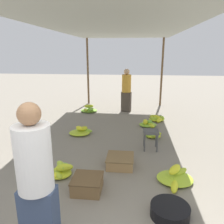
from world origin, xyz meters
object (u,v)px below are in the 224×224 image
at_px(banana_pile_left_2, 89,110).
at_px(banana_pile_right_1, 153,135).
at_px(banana_pile_left_1, 59,171).
at_px(crate_mid, 87,184).
at_px(vendor_foreground, 36,181).
at_px(banana_pile_left_0, 81,131).
at_px(shopper_walking_mid, 126,90).
at_px(crate_near, 120,161).
at_px(banana_pile_right_0, 175,177).
at_px(banana_pile_right_3, 157,119).
at_px(stool, 151,134).
at_px(basin_black, 170,211).
at_px(banana_pile_right_2, 148,124).

bearing_deg(banana_pile_left_2, banana_pile_right_1, -46.43).
distance_m(banana_pile_left_1, crate_mid, 0.69).
height_order(vendor_foreground, banana_pile_left_0, vendor_foreground).
bearing_deg(crate_mid, vendor_foreground, -103.13).
distance_m(crate_mid, shopper_walking_mid, 4.94).
bearing_deg(crate_near, vendor_foreground, -110.31).
bearing_deg(crate_near, banana_pile_left_0, 126.20).
bearing_deg(banana_pile_right_1, shopper_walking_mid, 107.82).
xyz_separation_m(banana_pile_right_0, shopper_walking_mid, (-1.02, 4.47, 0.73)).
relative_size(banana_pile_left_0, banana_pile_right_3, 1.15).
height_order(vendor_foreground, banana_pile_left_1, vendor_foreground).
bearing_deg(crate_near, crate_mid, -118.99).
xyz_separation_m(stool, banana_pile_left_1, (-1.67, -1.30, -0.26)).
height_order(basin_black, crate_mid, crate_mid).
distance_m(banana_pile_right_2, banana_pile_right_3, 0.65).
height_order(stool, shopper_walking_mid, shopper_walking_mid).
xyz_separation_m(banana_pile_left_0, crate_mid, (0.70, -2.41, 0.04)).
height_order(banana_pile_left_0, crate_mid, crate_mid).
relative_size(banana_pile_left_2, banana_pile_right_2, 1.16).
relative_size(basin_black, banana_pile_right_0, 0.73).
relative_size(crate_mid, shopper_walking_mid, 0.30).
relative_size(banana_pile_left_2, banana_pile_right_0, 0.82).
xyz_separation_m(banana_pile_left_0, shopper_walking_mid, (1.09, 2.46, 0.73)).
bearing_deg(crate_near, shopper_walking_mid, 90.94).
xyz_separation_m(banana_pile_left_0, banana_pile_left_2, (-0.25, 2.22, 0.01)).
relative_size(stool, banana_pile_left_1, 0.75).
relative_size(vendor_foreground, banana_pile_right_3, 3.03).
bearing_deg(banana_pile_right_2, banana_pile_left_1, -120.93).
bearing_deg(banana_pile_right_1, vendor_foreground, -112.66).
xyz_separation_m(basin_black, shopper_walking_mid, (-0.82, 5.30, 0.73)).
distance_m(stool, banana_pile_left_2, 3.61).
xyz_separation_m(banana_pile_right_1, crate_near, (-0.74, -1.55, 0.04)).
distance_m(basin_black, banana_pile_right_1, 2.80).
height_order(vendor_foreground, banana_pile_left_2, vendor_foreground).
bearing_deg(banana_pile_right_0, vendor_foreground, -137.82).
xyz_separation_m(banana_pile_right_2, banana_pile_right_3, (0.30, 0.58, -0.00)).
bearing_deg(basin_black, shopper_walking_mid, 98.79).
bearing_deg(banana_pile_left_2, banana_pile_left_1, -85.17).
bearing_deg(shopper_walking_mid, banana_pile_left_2, -169.83).
distance_m(stool, banana_pile_right_1, 0.78).
distance_m(banana_pile_left_2, banana_pile_right_0, 4.85).
distance_m(banana_pile_left_2, banana_pile_right_3, 2.52).
relative_size(banana_pile_right_1, banana_pile_right_3, 0.90).
xyz_separation_m(stool, crate_near, (-0.62, -0.84, -0.25)).
height_order(banana_pile_right_1, banana_pile_right_2, banana_pile_right_2).
height_order(stool, banana_pile_left_2, stool).
distance_m(banana_pile_right_0, banana_pile_right_1, 1.98).
distance_m(stool, banana_pile_left_1, 2.14).
bearing_deg(stool, crate_near, -126.67).
relative_size(vendor_foreground, banana_pile_right_2, 3.30).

